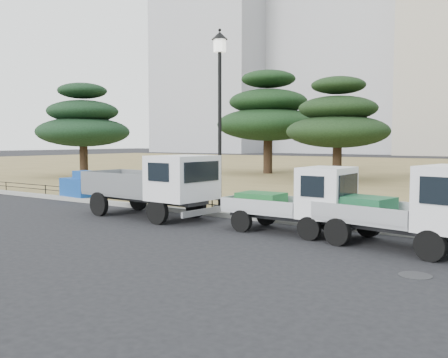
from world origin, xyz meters
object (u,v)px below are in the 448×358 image
Objects in this scene: truck_large at (154,183)px; street_lamp at (220,91)px; truck_kei_rear at (412,208)px; truck_kei_front at (297,200)px; tarp_pile at (83,186)px.

street_lamp is (1.40, 1.67, 2.99)m from truck_large.
truck_large is at bearing -129.98° from street_lamp.
truck_kei_rear is (8.07, -0.27, -0.15)m from truck_large.
truck_kei_rear is 7.62m from street_lamp.
street_lamp reaches higher than truck_kei_front.
truck_kei_rear is at bearing -7.28° from truck_kei_front.
truck_kei_front is 0.58× the size of street_lamp.
truck_kei_front is 1.94× the size of tarp_pile.
street_lamp is at bearing 53.41° from truck_large.
tarp_pile is at bearing -178.91° from truck_kei_rear.
truck_kei_rear is at bearing 1.44° from truck_large.
truck_large reaches higher than truck_kei_rear.
street_lamp is 3.33× the size of tarp_pile.
tarp_pile is at bearing 177.75° from street_lamp.
tarp_pile is (-10.89, 1.83, -0.31)m from truck_kei_front.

